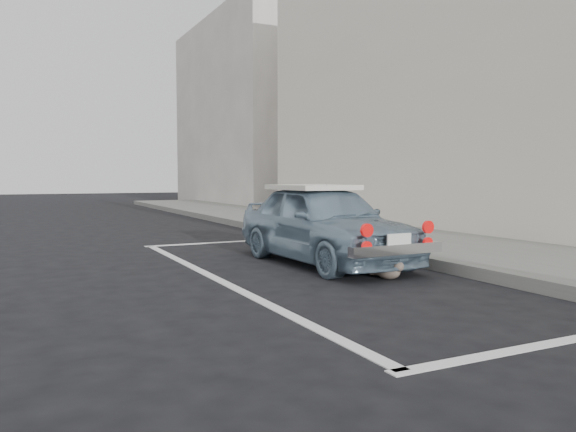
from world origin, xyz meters
The scene contains 9 objects.
ground centered at (0.00, 0.00, 0.00)m, with size 80.00×80.00×0.00m, color black.
sidewalk centered at (3.20, 2.00, 0.07)m, with size 2.80×40.00×0.15m, color #62625D.
shop_building centered at (6.33, 4.00, 3.49)m, with size 3.50×18.00×7.00m.
building_far centered at (6.35, 20.00, 4.00)m, with size 3.50×10.00×8.00m, color #B3ABA2.
pline_rear centered at (0.50, -0.50, 0.00)m, with size 3.00×0.12×0.01m, color silver.
pline_front centered at (0.50, 6.50, 0.00)m, with size 3.00×0.12×0.01m, color silver.
pline_side centered at (-0.90, 3.00, 0.00)m, with size 0.12×7.00×0.01m, color silver.
retro_coupe centered at (0.85, 3.52, 0.57)m, with size 1.40×3.33×1.12m.
cat centered at (0.92, 2.11, 0.12)m, with size 0.30×0.46×0.25m.
Camera 1 is at (-3.04, -3.22, 1.21)m, focal length 35.00 mm.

